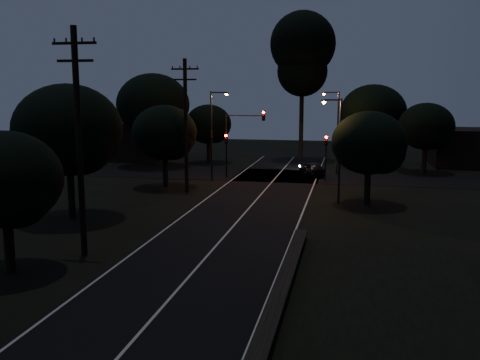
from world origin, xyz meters
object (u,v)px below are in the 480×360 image
at_px(signal_mast, 244,132).
at_px(streetlight_b, 336,127).
at_px(utility_pole_far, 186,124).
at_px(car, 312,169).
at_px(signal_left, 226,147).
at_px(tall_pine, 303,53).
at_px(streetlight_a, 213,129).
at_px(utility_pole_mid, 79,139).
at_px(streetlight_c, 338,143).
at_px(signal_right, 326,149).

xyz_separation_m(signal_mast, streetlight_b, (8.22, 4.01, 0.30)).
xyz_separation_m(utility_pole_far, car, (9.20, 10.65, -4.82)).
bearing_deg(car, signal_left, -4.75).
bearing_deg(tall_pine, streetlight_a, -110.36).
xyz_separation_m(utility_pole_mid, car, (9.20, 27.65, -5.07)).
relative_size(utility_pole_mid, streetlight_c, 1.47).
bearing_deg(signal_left, tall_pine, 69.54).
bearing_deg(streetlight_c, signal_mast, 131.19).
bearing_deg(streetlight_a, utility_pole_mid, -91.73).
relative_size(tall_pine, car, 4.36).
distance_m(streetlight_a, streetlight_c, 13.72).
distance_m(signal_mast, streetlight_c, 13.28).
relative_size(utility_pole_mid, signal_mast, 1.76).
height_order(signal_left, streetlight_c, streetlight_c).
relative_size(utility_pole_far, streetlight_c, 1.40).
height_order(utility_pole_far, signal_right, utility_pole_far).
xyz_separation_m(utility_pole_mid, utility_pole_far, (0.00, 17.00, -0.25)).
bearing_deg(signal_mast, car, 23.51).
bearing_deg(signal_left, streetlight_c, -43.76).
relative_size(utility_pole_far, car, 2.67).
xyz_separation_m(utility_pole_far, signal_left, (1.40, 7.99, -2.65)).
bearing_deg(streetlight_c, utility_pole_mid, -128.26).
distance_m(signal_right, streetlight_c, 10.18).
distance_m(utility_pole_mid, signal_left, 25.19).
xyz_separation_m(tall_pine, signal_right, (3.60, -15.01, -9.54)).
height_order(utility_pole_mid, signal_right, utility_pole_mid).
distance_m(tall_pine, streetlight_c, 26.70).
bearing_deg(signal_right, streetlight_c, -82.98).
bearing_deg(car, utility_pole_mid, 47.99).
bearing_deg(utility_pole_far, utility_pole_mid, -90.00).
bearing_deg(streetlight_a, streetlight_b, 29.48).
xyz_separation_m(utility_pole_far, streetlight_b, (11.31, 12.00, -0.85)).
height_order(utility_pole_far, tall_pine, tall_pine).
xyz_separation_m(streetlight_a, streetlight_c, (11.14, -8.00, -0.29)).
height_order(signal_right, signal_mast, signal_mast).
bearing_deg(streetlight_a, signal_mast, 39.77).
height_order(signal_mast, streetlight_b, streetlight_b).
height_order(utility_pole_mid, utility_pole_far, utility_pole_mid).
bearing_deg(streetlight_b, tall_pine, 111.38).
relative_size(signal_left, car, 1.04).
height_order(utility_pole_far, car, utility_pole_far).
bearing_deg(streetlight_b, streetlight_a, -150.52).
relative_size(signal_right, streetlight_c, 0.55).
relative_size(signal_mast, streetlight_b, 0.78).
distance_m(utility_pole_mid, streetlight_a, 23.04).
bearing_deg(signal_right, signal_left, 180.00).
bearing_deg(streetlight_b, utility_pole_far, -133.30).
relative_size(utility_pole_mid, streetlight_b, 1.38).
bearing_deg(utility_pole_mid, streetlight_a, 88.27).
xyz_separation_m(signal_right, streetlight_b, (0.71, 4.01, 1.80)).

